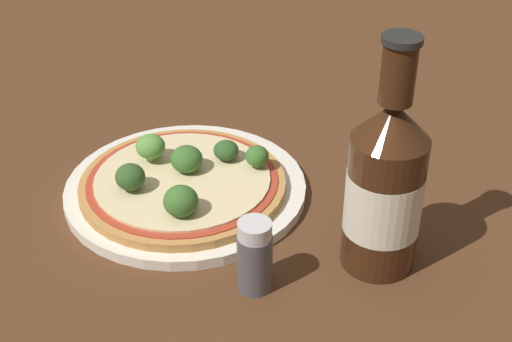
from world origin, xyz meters
TOP-DOWN VIEW (x-y plane):
  - ground_plane at (0.00, 0.00)m, footprint 3.00×3.00m
  - plate at (0.01, 0.01)m, footprint 0.27×0.27m
  - pizza at (0.01, 0.00)m, footprint 0.23×0.23m
  - broccoli_floret_0 at (0.01, 0.01)m, footprint 0.04×0.04m
  - broccoli_floret_1 at (-0.02, -0.04)m, footprint 0.03×0.03m
  - broccoli_floret_2 at (0.05, -0.06)m, footprint 0.04×0.04m
  - broccoli_floret_3 at (0.08, 0.05)m, footprint 0.03×0.03m
  - broccoli_floret_4 at (-0.03, 0.02)m, footprint 0.03×0.03m
  - broccoli_floret_5 at (0.04, 0.05)m, footprint 0.03×0.03m
  - beer_bottle at (0.24, -0.02)m, footprint 0.07×0.07m
  - pepper_shaker at (0.15, -0.10)m, footprint 0.03×0.03m

SIDE VIEW (x-z plane):
  - ground_plane at x=0.00m, z-range 0.00..0.00m
  - plate at x=0.01m, z-range 0.00..0.01m
  - pizza at x=0.01m, z-range 0.01..0.03m
  - pepper_shaker at x=0.15m, z-range 0.00..0.07m
  - broccoli_floret_5 at x=0.04m, z-range 0.03..0.05m
  - broccoli_floret_3 at x=0.08m, z-range 0.03..0.05m
  - broccoli_floret_0 at x=0.01m, z-range 0.03..0.06m
  - broccoli_floret_2 at x=0.05m, z-range 0.02..0.06m
  - broccoli_floret_1 at x=-0.02m, z-range 0.03..0.06m
  - broccoli_floret_4 at x=-0.03m, z-range 0.03..0.06m
  - beer_bottle at x=0.24m, z-range -0.03..0.21m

